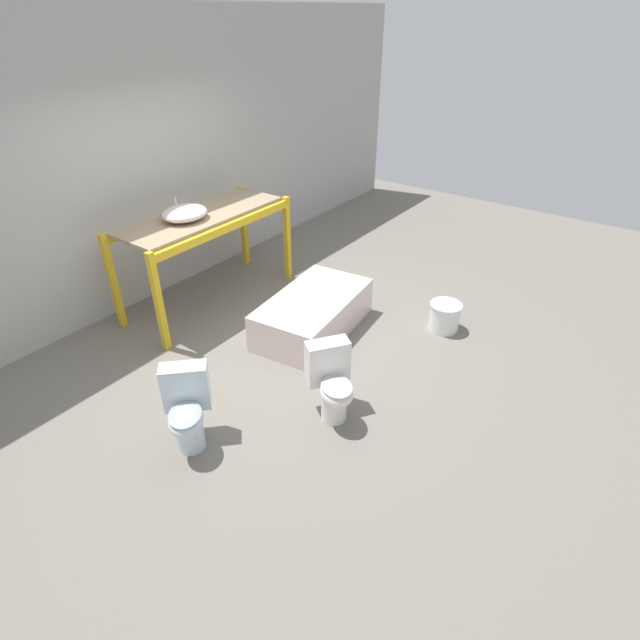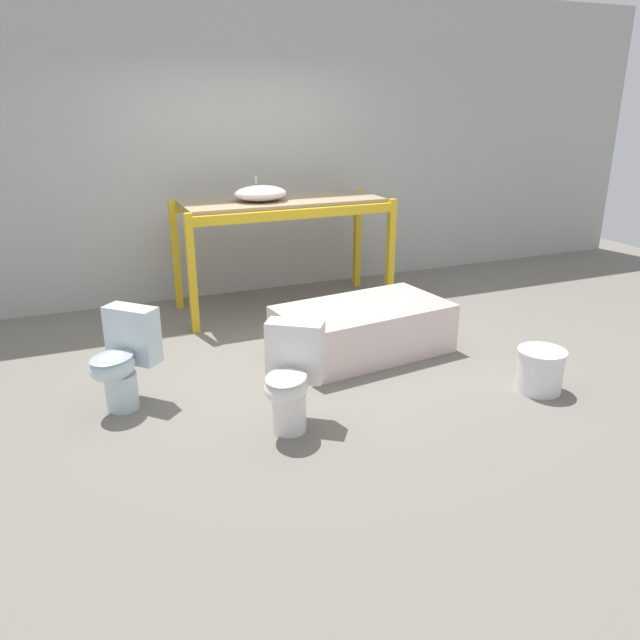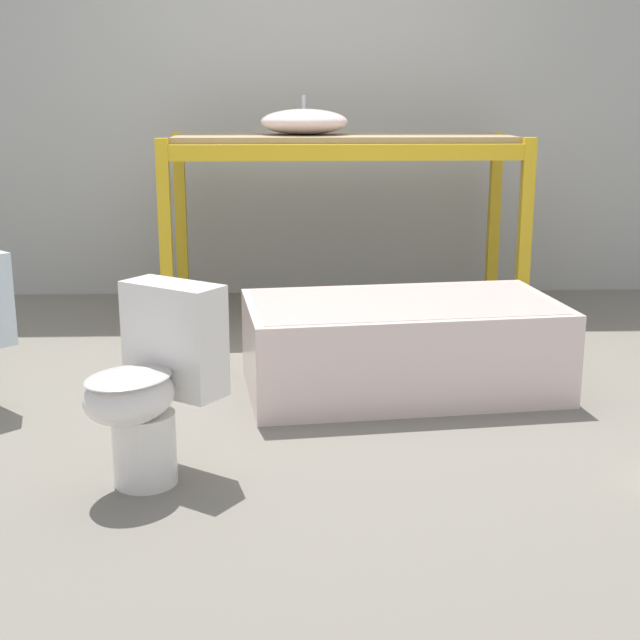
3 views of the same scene
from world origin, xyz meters
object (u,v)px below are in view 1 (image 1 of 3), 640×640
bathtub_main (313,311)px  toilet_far (187,409)px  toilet_near (332,382)px  bucket_white (445,316)px  sink_basin (185,213)px

bathtub_main → toilet_far: 2.01m
toilet_near → bucket_white: toilet_near is taller
sink_basin → toilet_near: (-0.60, -2.43, -0.84)m
bathtub_main → toilet_near: toilet_near is taller
bathtub_main → bucket_white: size_ratio=4.26×
sink_basin → toilet_near: size_ratio=0.74×
sink_basin → bucket_white: size_ratio=1.46×
sink_basin → toilet_near: sink_basin is taller
bathtub_main → toilet_near: (-1.02, -0.97, 0.12)m
toilet_near → toilet_far: 1.23m
toilet_far → sink_basin: bearing=92.0°
sink_basin → toilet_near: 2.64m
bathtub_main → toilet_near: bearing=-143.3°
sink_basin → bucket_white: sink_basin is taller
sink_basin → bucket_white: (1.31, -2.65, -1.03)m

